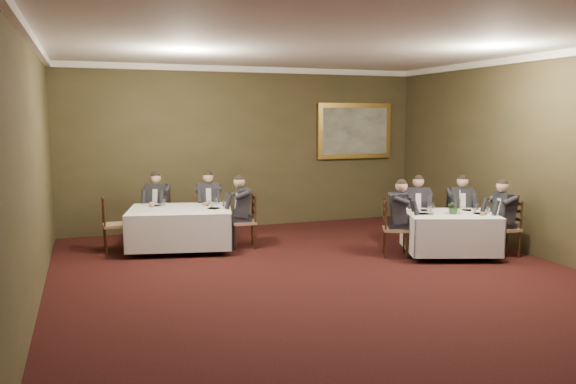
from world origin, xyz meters
TOP-DOWN VIEW (x-y plane):
  - ground at (0.00, 0.00)m, footprint 10.00×10.00m
  - ceiling at (0.00, 0.00)m, footprint 8.00×10.00m
  - back_wall at (0.00, 5.00)m, footprint 8.00×0.10m
  - left_wall at (-4.00, 0.00)m, footprint 0.10×10.00m
  - right_wall at (4.00, 0.00)m, footprint 0.10×10.00m
  - crown_molding at (0.00, 0.00)m, footprint 8.00×10.00m
  - table_main at (2.60, 1.16)m, footprint 1.84×1.61m
  - table_second at (-1.76, 3.26)m, footprint 2.12×1.78m
  - chair_main_backleft at (2.47, 2.04)m, footprint 0.57×0.56m
  - diner_main_backleft at (2.47, 2.03)m, footprint 0.56×0.60m
  - chair_main_backright at (3.25, 1.77)m, footprint 0.55×0.54m
  - diner_main_backright at (3.24, 1.76)m, footprint 0.54×0.59m
  - chair_main_endleft at (1.69, 1.48)m, footprint 0.57×0.58m
  - diner_main_endleft at (1.70, 1.48)m, footprint 0.60×0.56m
  - chair_main_endright at (3.51, 0.84)m, footprint 0.47×0.49m
  - diner_main_endright at (3.50, 0.85)m, footprint 0.53×0.46m
  - chair_sec_backleft at (-2.04, 4.30)m, footprint 0.58×0.57m
  - diner_sec_backleft at (-2.05, 4.29)m, footprint 0.57×0.61m
  - chair_sec_backright at (-1.07, 4.08)m, footprint 0.50×0.48m
  - diner_sec_backright at (-1.07, 4.07)m, footprint 0.47×0.54m
  - chair_sec_endright at (-0.61, 3.00)m, footprint 0.48×0.50m
  - diner_sec_endright at (-0.63, 3.01)m, footprint 0.53×0.46m
  - chair_sec_endleft at (-2.91, 3.51)m, footprint 0.44×0.46m
  - centerpiece at (2.60, 1.07)m, footprint 0.30×0.28m
  - candlestick at (2.71, 1.08)m, footprint 0.06×0.06m
  - place_setting_table_main at (2.37, 1.63)m, footprint 0.33×0.31m
  - place_setting_table_second at (-2.11, 3.78)m, footprint 0.33×0.31m
  - painting at (2.60, 4.94)m, footprint 1.86×0.09m

SIDE VIEW (x-z plane):
  - ground at x=0.00m, z-range 0.00..0.00m
  - chair_main_backleft at x=2.47m, z-range -0.22..0.78m
  - chair_main_backright at x=3.25m, z-range -0.22..0.78m
  - chair_main_endleft at x=1.69m, z-range -0.22..0.78m
  - chair_main_endright at x=3.51m, z-range -0.22..0.78m
  - chair_sec_backleft at x=-2.04m, z-range -0.22..0.78m
  - chair_sec_backright at x=-1.07m, z-range -0.22..0.78m
  - chair_sec_endright at x=-0.61m, z-range -0.22..0.78m
  - chair_sec_endleft at x=-2.91m, z-range -0.22..0.78m
  - table_main at x=2.60m, z-range 0.12..0.78m
  - table_second at x=-1.76m, z-range 0.12..0.78m
  - diner_main_backleft at x=2.47m, z-range -0.16..1.19m
  - diner_main_backright at x=3.24m, z-range -0.16..1.19m
  - diner_main_endleft at x=1.70m, z-range -0.16..1.19m
  - diner_main_endright at x=3.50m, z-range -0.16..1.19m
  - diner_sec_backleft at x=-2.05m, z-range -0.16..1.19m
  - diner_sec_backright at x=-1.07m, z-range -0.16..1.19m
  - diner_sec_endright at x=-0.63m, z-range -0.16..1.19m
  - place_setting_table_main at x=2.37m, z-range 0.73..0.87m
  - place_setting_table_second at x=-2.11m, z-range 0.73..0.87m
  - centerpiece at x=2.60m, z-range 0.77..1.04m
  - candlestick at x=2.71m, z-range 0.71..1.13m
  - back_wall at x=0.00m, z-range 0.00..3.50m
  - left_wall at x=-4.00m, z-range 0.00..3.50m
  - right_wall at x=4.00m, z-range 0.00..3.50m
  - painting at x=2.60m, z-range 1.46..2.74m
  - crown_molding at x=0.00m, z-range 3.38..3.50m
  - ceiling at x=0.00m, z-range 3.45..3.55m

